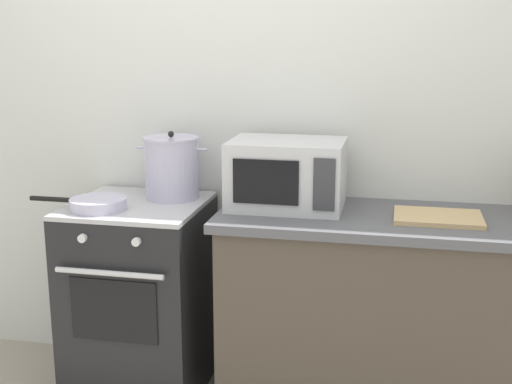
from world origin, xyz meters
The scene contains 8 objects.
back_wall centered at (0.30, 0.97, 1.25)m, with size 4.40×0.10×2.50m, color silver.
lower_cabinet_right centered at (0.90, 0.62, 0.44)m, with size 1.64×0.56×0.88m, color #4C4238.
countertop_right centered at (0.90, 0.62, 0.90)m, with size 1.70×0.60×0.04m, color #59595E.
stove centered at (-0.35, 0.60, 0.46)m, with size 0.60×0.64×0.92m.
stock_pot centered at (-0.22, 0.73, 1.07)m, with size 0.34×0.26×0.32m.
frying_pan centered at (-0.48, 0.46, 0.95)m, with size 0.45×0.25×0.05m.
microwave centered at (0.33, 0.68, 1.07)m, with size 0.50×0.37×0.30m.
cutting_board centered at (0.98, 0.60, 0.93)m, with size 0.36×0.26×0.02m, color tan.
Camera 1 is at (0.80, -2.21, 1.69)m, focal length 47.51 mm.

